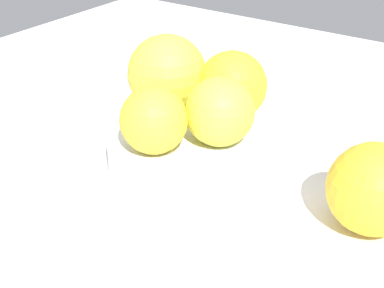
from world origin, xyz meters
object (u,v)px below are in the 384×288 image
(fruit_bowl, at_px, (192,149))
(orange_in_bowl_2, at_px, (154,120))
(orange_in_bowl_0, at_px, (167,74))
(orange_in_bowl_3, at_px, (232,86))
(orange_loose_0, at_px, (374,189))
(orange_in_bowl_1, at_px, (220,112))

(fruit_bowl, bearing_deg, orange_in_bowl_2, -89.79)
(fruit_bowl, height_order, orange_in_bowl_0, orange_in_bowl_0)
(orange_in_bowl_0, relative_size, orange_in_bowl_3, 1.16)
(fruit_bowl, relative_size, orange_in_bowl_0, 2.09)
(orange_in_bowl_0, xyz_separation_m, orange_in_bowl_2, (0.04, -0.08, -0.01))
(orange_loose_0, bearing_deg, orange_in_bowl_3, 169.24)
(fruit_bowl, xyz_separation_m, orange_in_bowl_3, (0.02, 0.04, 0.07))
(orange_in_bowl_0, height_order, orange_in_bowl_3, orange_in_bowl_0)
(fruit_bowl, distance_m, orange_loose_0, 0.20)
(orange_in_bowl_2, xyz_separation_m, orange_in_bowl_3, (0.02, 0.11, 0.00))
(orange_in_bowl_0, height_order, orange_in_bowl_2, orange_in_bowl_0)
(orange_loose_0, bearing_deg, orange_in_bowl_2, -159.55)
(orange_in_bowl_3, height_order, orange_loose_0, orange_in_bowl_3)
(orange_in_bowl_2, xyz_separation_m, orange_loose_0, (0.19, 0.07, -0.04))
(fruit_bowl, relative_size, orange_in_bowl_1, 2.63)
(orange_in_bowl_3, bearing_deg, fruit_bowl, -118.88)
(orange_in_bowl_1, xyz_separation_m, orange_loose_0, (0.15, 0.02, -0.05))
(orange_in_bowl_0, height_order, orange_in_bowl_1, orange_in_bowl_0)
(orange_in_bowl_3, bearing_deg, orange_in_bowl_2, -102.18)
(orange_in_bowl_2, bearing_deg, orange_in_bowl_1, 48.86)
(orange_in_bowl_3, bearing_deg, orange_in_bowl_1, -70.17)
(orange_in_bowl_0, bearing_deg, fruit_bowl, -20.51)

